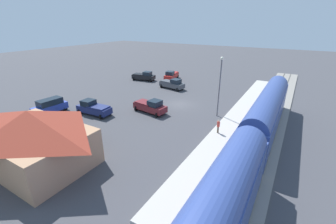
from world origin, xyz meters
TOP-DOWN VIEW (x-y plane):
  - ground_plane at (0.00, 0.00)m, footprint 200.00×200.00m
  - railway_track at (-14.00, 0.00)m, footprint 4.80×70.00m
  - platform at (-10.00, 0.00)m, footprint 3.20×46.00m
  - passenger_train at (-14.00, 13.50)m, footprint 2.93×40.60m
  - station_building at (4.00, 22.00)m, footprint 11.48×7.94m
  - pedestrian_on_platform at (-9.26, 7.32)m, footprint 0.36×0.36m
  - pickup_maroon at (2.06, 5.47)m, footprint 5.61×3.04m
  - pickup_charcoal at (5.67, -7.66)m, footprint 5.65×3.17m
  - pickup_navy at (8.94, 10.45)m, footprint 5.50×2.71m
  - pickup_black at (14.97, -10.42)m, footprint 5.66×3.21m
  - pickup_red at (9.83, -14.51)m, footprint 2.85×5.66m
  - suv_blue at (15.04, 13.42)m, footprint 2.20×4.99m
  - light_pole_near_platform at (-7.20, 1.56)m, footprint 0.44×0.44m

SIDE VIEW (x-z plane):
  - ground_plane at x=0.00m, z-range 0.00..0.00m
  - railway_track at x=-14.00m, z-range -0.06..0.24m
  - platform at x=-10.00m, z-range 0.00..0.30m
  - pickup_maroon at x=2.06m, z-range -0.04..2.10m
  - pickup_charcoal at x=5.67m, z-range -0.04..2.10m
  - pickup_navy at x=8.94m, z-range -0.04..2.10m
  - pickup_black at x=14.97m, z-range -0.04..2.10m
  - pickup_red at x=9.83m, z-range -0.04..2.10m
  - suv_blue at x=15.04m, z-range 0.04..2.26m
  - pedestrian_on_platform at x=-9.26m, z-range 0.43..2.14m
  - passenger_train at x=-14.00m, z-range 0.37..5.35m
  - station_building at x=4.00m, z-range 0.12..5.68m
  - light_pole_near_platform at x=-7.20m, z-range 1.04..9.67m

